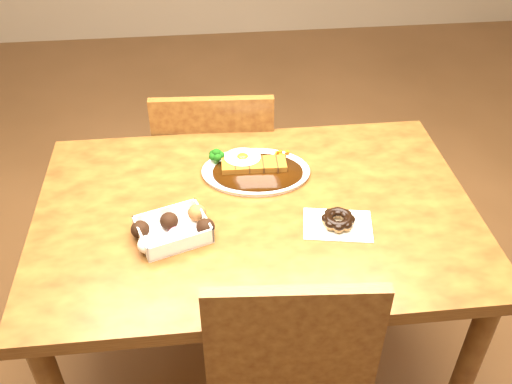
{
  "coord_description": "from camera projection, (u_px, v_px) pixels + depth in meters",
  "views": [
    {
      "loc": [
        -0.13,
        -1.19,
        1.75
      ],
      "look_at": [
        0.0,
        -0.0,
        0.81
      ],
      "focal_mm": 40.0,
      "sensor_mm": 36.0,
      "label": 1
    }
  ],
  "objects": [
    {
      "name": "chair_far",
      "position": [
        216.0,
        175.0,
        2.14
      ],
      "size": [
        0.44,
        0.44,
        0.87
      ],
      "rotation": [
        0.0,
        0.0,
        3.08
      ],
      "color": "#4D230F",
      "rests_on": "ground"
    },
    {
      "name": "table",
      "position": [
        256.0,
        235.0,
        1.62
      ],
      "size": [
        1.2,
        0.8,
        0.75
      ],
      "color": "#4D230F",
      "rests_on": "ground"
    },
    {
      "name": "pon_de_ring",
      "position": [
        338.0,
        220.0,
        1.49
      ],
      "size": [
        0.2,
        0.16,
        0.03
      ],
      "rotation": [
        0.0,
        0.0,
        -0.18
      ],
      "color": "silver",
      "rests_on": "table"
    },
    {
      "name": "katsu_curry_plate",
      "position": [
        254.0,
        169.0,
        1.68
      ],
      "size": [
        0.33,
        0.25,
        0.06
      ],
      "rotation": [
        0.0,
        0.0,
        -0.1
      ],
      "color": "white",
      "rests_on": "table"
    },
    {
      "name": "donut_box",
      "position": [
        173.0,
        229.0,
        1.46
      ],
      "size": [
        0.21,
        0.18,
        0.05
      ],
      "rotation": [
        0.0,
        0.0,
        0.33
      ],
      "color": "white",
      "rests_on": "table"
    },
    {
      "name": "ground",
      "position": [
        256.0,
        370.0,
        2.02
      ],
      "size": [
        6.0,
        6.0,
        0.0
      ],
      "primitive_type": "plane",
      "color": "brown",
      "rests_on": "ground"
    }
  ]
}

